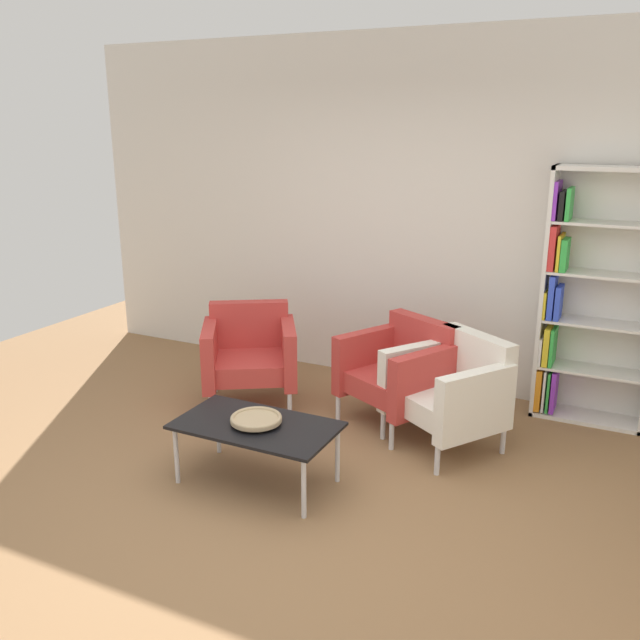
{
  "coord_description": "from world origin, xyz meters",
  "views": [
    {
      "loc": [
        1.78,
        -3.01,
        2.21
      ],
      "look_at": [
        -0.11,
        0.84,
        0.95
      ],
      "focal_mm": 38.44,
      "sensor_mm": 36.0,
      "label": 1
    }
  ],
  "objects": [
    {
      "name": "ground_plane",
      "position": [
        0.0,
        0.0,
        0.0
      ],
      "size": [
        8.32,
        8.32,
        0.0
      ],
      "primitive_type": "plane",
      "color": "olive"
    },
    {
      "name": "bookshelf_tall",
      "position": [
        1.4,
        2.25,
        0.94
      ],
      "size": [
        0.8,
        0.3,
        1.9
      ],
      "color": "silver",
      "rests_on": "ground_plane"
    },
    {
      "name": "coffee_table_low",
      "position": [
        -0.29,
        0.3,
        0.37
      ],
      "size": [
        1.0,
        0.56,
        0.4
      ],
      "color": "black",
      "rests_on": "ground_plane"
    },
    {
      "name": "armchair_by_bookshelf",
      "position": [
        0.21,
        1.54,
        0.41
      ],
      "size": [
        0.92,
        0.9,
        0.78
      ],
      "rotation": [
        0.0,
        0.0,
        -0.47
      ],
      "color": "#B73833",
      "rests_on": "ground_plane"
    },
    {
      "name": "plaster_back_panel",
      "position": [
        0.0,
        2.46,
        1.45
      ],
      "size": [
        6.4,
        0.12,
        2.9
      ],
      "primitive_type": "cube",
      "color": "silver",
      "rests_on": "ground_plane"
    },
    {
      "name": "armchair_spare_guest",
      "position": [
        -1.01,
        1.39,
        0.41
      ],
      "size": [
        0.94,
        0.92,
        0.78
      ],
      "rotation": [
        0.0,
        0.0,
        0.55
      ],
      "color": "#B73833",
      "rests_on": "ground_plane"
    },
    {
      "name": "armchair_near_window",
      "position": [
        0.65,
        1.35,
        0.41
      ],
      "size": [
        0.94,
        0.93,
        0.78
      ],
      "rotation": [
        0.0,
        0.0,
        -0.58
      ],
      "color": "white",
      "rests_on": "ground_plane"
    },
    {
      "name": "decorative_bowl",
      "position": [
        -0.29,
        0.3,
        0.43
      ],
      "size": [
        0.32,
        0.32,
        0.05
      ],
      "color": "tan",
      "rests_on": "coffee_table_low"
    }
  ]
}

